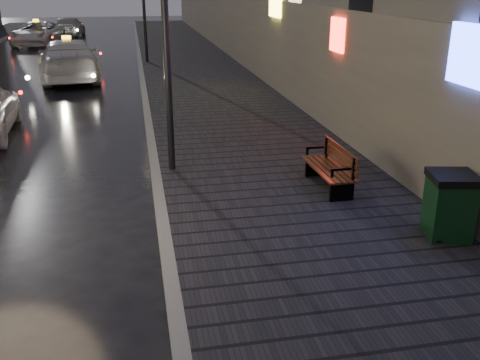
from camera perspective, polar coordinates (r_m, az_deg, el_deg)
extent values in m
cube|color=black|center=(26.04, -5.18, 12.14)|extent=(4.60, 58.00, 0.15)
cube|color=slate|center=(25.91, -10.58, 11.84)|extent=(0.20, 58.00, 0.15)
cylinder|color=black|center=(10.72, -7.86, 13.98)|extent=(0.14, 0.14, 5.00)
cylinder|color=black|center=(26.66, -10.21, 17.67)|extent=(0.14, 0.14, 5.00)
cube|color=black|center=(9.64, 10.79, -1.22)|extent=(0.44, 0.06, 0.35)
cube|color=black|center=(9.61, 11.98, 0.59)|extent=(0.05, 0.05, 0.62)
cube|color=black|center=(9.48, 10.71, 1.14)|extent=(0.37, 0.05, 0.04)
cube|color=black|center=(10.79, 8.11, 1.32)|extent=(0.44, 0.06, 0.35)
cube|color=black|center=(10.76, 9.17, 2.94)|extent=(0.05, 0.05, 0.62)
cube|color=black|center=(10.64, 8.00, 3.46)|extent=(0.37, 0.05, 0.04)
cube|color=#501F11|center=(10.14, 9.44, 1.20)|extent=(0.58, 1.60, 0.04)
cube|color=#501F11|center=(10.14, 10.64, 2.64)|extent=(0.06, 1.59, 0.35)
cube|color=black|center=(8.68, 21.38, -2.88)|extent=(0.73, 0.73, 0.90)
cube|color=black|center=(8.51, 21.81, 0.25)|extent=(0.78, 0.78, 0.11)
imported|color=silver|center=(23.23, -17.80, 12.10)|extent=(2.97, 5.86, 1.63)
imported|color=silver|center=(37.03, -20.80, 14.42)|extent=(3.06, 5.44, 1.43)
imported|color=#A8A9B1|center=(42.10, -17.72, 15.36)|extent=(2.04, 4.34, 1.44)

